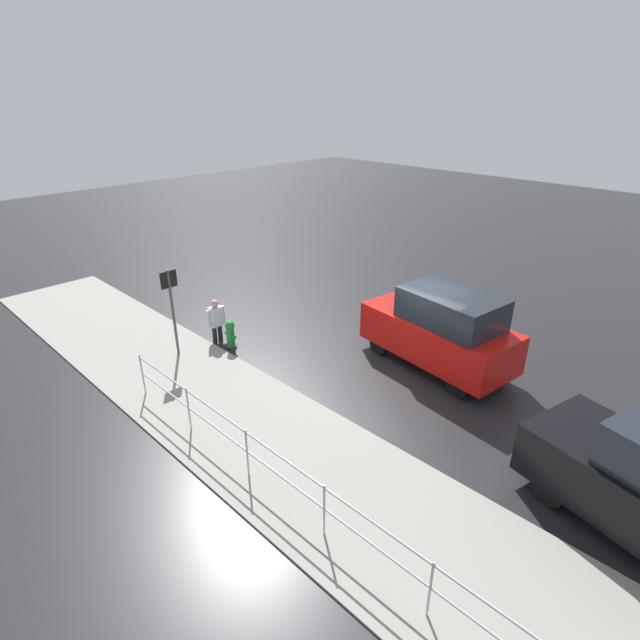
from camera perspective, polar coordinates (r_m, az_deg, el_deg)
The scene contains 7 objects.
ground_plane at distance 13.03m, azimuth 8.18°, elevation -5.03°, with size 60.00×60.00×0.00m, color black.
kerb_strip at distance 10.46m, azimuth -6.15°, elevation -13.24°, with size 24.00×3.20×0.04m, color gray.
moving_hatchback at distance 12.74m, azimuth 13.67°, elevation -1.04°, with size 4.09×2.21×2.06m.
fire_hydrant at distance 13.73m, azimuth -10.21°, elevation -1.65°, with size 0.42×0.31×0.80m.
pedestrian at distance 14.12m, azimuth -11.81°, elevation 0.26°, with size 0.25×0.57×1.22m.
metal_railing at distance 8.64m, azimuth -4.31°, elevation -16.83°, with size 9.63×0.04×1.05m.
sign_post at distance 13.19m, azimuth -16.62°, elevation 2.14°, with size 0.07×0.44×2.40m.
Camera 1 is at (-6.49, 9.27, 6.48)m, focal length 28.00 mm.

